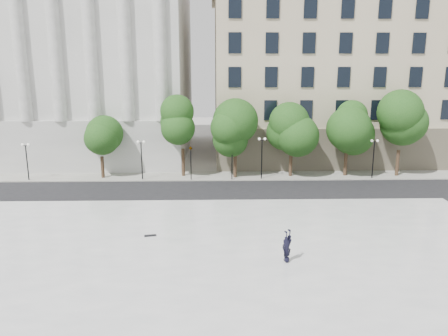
% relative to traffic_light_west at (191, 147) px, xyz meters
% --- Properties ---
extents(ground, '(160.00, 160.00, 0.00)m').
position_rel_traffic_light_west_xyz_m(ground, '(0.75, -22.30, -3.67)').
color(ground, '#BBB8B1').
rests_on(ground, ground).
extents(plaza, '(44.00, 22.00, 0.45)m').
position_rel_traffic_light_west_xyz_m(plaza, '(0.75, -19.30, -3.44)').
color(plaza, white).
rests_on(plaza, ground).
extents(street, '(60.00, 8.00, 0.02)m').
position_rel_traffic_light_west_xyz_m(street, '(0.75, -4.30, -3.66)').
color(street, black).
rests_on(street, ground).
extents(far_sidewalk, '(60.00, 4.00, 0.12)m').
position_rel_traffic_light_west_xyz_m(far_sidewalk, '(0.75, 1.70, -3.61)').
color(far_sidewalk, '#AFADA2').
rests_on(far_sidewalk, ground).
extents(building_west, '(31.50, 27.65, 25.60)m').
position_rel_traffic_light_west_xyz_m(building_west, '(-16.25, 16.27, 9.22)').
color(building_west, silver).
rests_on(building_west, ground).
extents(building_east, '(36.00, 26.15, 23.00)m').
position_rel_traffic_light_west_xyz_m(building_east, '(20.75, 16.61, 7.48)').
color(building_east, '#C0B593').
rests_on(building_east, ground).
extents(traffic_light_west, '(0.63, 1.71, 4.17)m').
position_rel_traffic_light_west_xyz_m(traffic_light_west, '(0.00, 0.00, 0.00)').
color(traffic_light_west, black).
rests_on(traffic_light_west, ground).
extents(traffic_light_east, '(0.77, 1.82, 4.22)m').
position_rel_traffic_light_west_xyz_m(traffic_light_east, '(4.34, 0.00, 0.05)').
color(traffic_light_east, black).
rests_on(traffic_light_east, ground).
extents(person_lying, '(1.90, 1.99, 0.55)m').
position_rel_traffic_light_west_xyz_m(person_lying, '(6.74, -20.80, -2.94)').
color(person_lying, black).
rests_on(person_lying, plaza).
extents(skateboard, '(0.84, 0.35, 0.08)m').
position_rel_traffic_light_west_xyz_m(skateboard, '(-2.02, -16.52, -3.18)').
color(skateboard, black).
rests_on(skateboard, plaza).
extents(street_trees, '(36.23, 4.86, 7.60)m').
position_rel_traffic_light_west_xyz_m(street_trees, '(8.08, 1.31, 1.50)').
color(street_trees, '#382619').
rests_on(street_trees, ground).
extents(lamp_posts, '(37.60, 0.28, 4.56)m').
position_rel_traffic_light_west_xyz_m(lamp_posts, '(1.38, 0.30, -0.70)').
color(lamp_posts, black).
rests_on(lamp_posts, ground).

